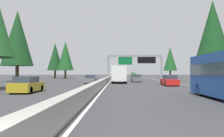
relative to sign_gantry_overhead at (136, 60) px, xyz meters
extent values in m
plane|color=#38383A|center=(7.93, 6.04, -4.75)|extent=(320.00, 320.00, 0.00)
cube|color=#9E9B93|center=(27.93, 6.34, -4.30)|extent=(180.00, 0.56, 0.90)
cube|color=silver|center=(17.93, -5.48, -4.75)|extent=(160.00, 0.16, 0.01)
cube|color=silver|center=(17.93, 5.79, -4.75)|extent=(160.00, 0.16, 0.01)
cylinder|color=gray|center=(0.04, 6.34, -2.02)|extent=(0.36, 0.36, 5.47)
cylinder|color=gray|center=(0.04, -5.98, -2.02)|extent=(0.36, 0.36, 5.47)
cube|color=gray|center=(0.04, 0.18, 0.97)|extent=(0.50, 12.32, 0.50)
cube|color=#0C602D|center=(-0.11, 2.40, -0.13)|extent=(0.12, 3.20, 1.90)
cube|color=black|center=(-0.11, -2.53, -0.03)|extent=(0.16, 4.20, 1.50)
cylinder|color=black|center=(-36.34, -2.02, -4.25)|extent=(1.00, 0.30, 1.00)
cube|color=red|center=(-21.89, -2.94, -4.23)|extent=(4.40, 1.80, 0.76)
cube|color=#2D3847|center=(-22.11, -2.94, -3.57)|extent=(2.46, 1.51, 0.56)
cylinder|color=black|center=(-20.48, -2.15, -4.43)|extent=(0.64, 0.22, 0.64)
cylinder|color=black|center=(-20.48, -3.73, -4.43)|extent=(0.64, 0.22, 0.64)
cylinder|color=black|center=(-23.30, -2.15, -4.43)|extent=(0.64, 0.22, 0.64)
cylinder|color=black|center=(-23.30, -3.73, -4.43)|extent=(0.64, 0.22, 0.64)
cube|color=slate|center=(-8.45, 0.51, -4.23)|extent=(4.40, 1.80, 0.76)
cube|color=#2D3847|center=(-8.67, 0.51, -3.57)|extent=(2.46, 1.51, 0.56)
cylinder|color=black|center=(-7.04, 1.30, -4.43)|extent=(0.64, 0.22, 0.64)
cylinder|color=black|center=(-7.04, -0.28, -4.43)|extent=(0.64, 0.22, 0.64)
cylinder|color=black|center=(-9.86, 1.30, -4.43)|extent=(0.64, 0.22, 0.64)
cylinder|color=black|center=(-9.86, -0.28, -4.43)|extent=(0.64, 0.22, 0.64)
cube|color=#2D6B38|center=(48.88, -2.87, -4.14)|extent=(5.60, 2.00, 0.70)
cube|color=#2D6B38|center=(49.89, -2.87, -3.34)|extent=(2.24, 1.84, 0.90)
cube|color=#2D3847|center=(49.89, -2.87, -3.25)|extent=(2.02, 1.92, 0.41)
cylinder|color=black|center=(50.73, -2.01, -4.35)|extent=(0.80, 0.28, 0.80)
cylinder|color=black|center=(50.73, -3.73, -4.35)|extent=(0.80, 0.28, 0.80)
cylinder|color=black|center=(47.03, -2.01, -4.35)|extent=(0.80, 0.28, 0.80)
cylinder|color=black|center=(47.03, -3.73, -4.35)|extent=(0.80, 0.28, 0.80)
cube|color=red|center=(66.38, 4.06, -4.23)|extent=(4.40, 1.80, 0.76)
cube|color=#2D3847|center=(66.16, 4.06, -3.57)|extent=(2.46, 1.51, 0.56)
cylinder|color=black|center=(67.78, 4.85, -4.43)|extent=(0.64, 0.22, 0.64)
cylinder|color=black|center=(67.78, 3.27, -4.43)|extent=(0.64, 0.22, 0.64)
cylinder|color=black|center=(64.97, 4.85, -4.43)|extent=(0.64, 0.22, 0.64)
cylinder|color=black|center=(64.97, 3.27, -4.43)|extent=(0.64, 0.22, 0.64)
cube|color=white|center=(-14.57, 3.99, -3.05)|extent=(6.12, 2.40, 2.50)
cube|color=red|center=(-10.32, 3.99, -3.35)|extent=(2.38, 2.30, 1.90)
cylinder|color=black|center=(-10.49, 5.05, -4.30)|extent=(0.90, 0.28, 0.90)
cylinder|color=black|center=(-10.49, 2.93, -4.30)|extent=(0.90, 0.28, 0.90)
cylinder|color=black|center=(-16.27, 5.05, -4.30)|extent=(0.90, 0.28, 0.90)
cylinder|color=black|center=(-16.27, 2.93, -4.30)|extent=(0.90, 0.28, 0.90)
cube|color=slate|center=(-14.88, 8.80, -4.23)|extent=(4.40, 1.80, 0.76)
cube|color=#2D3847|center=(-15.10, 8.80, -3.57)|extent=(2.46, 1.51, 0.56)
cylinder|color=black|center=(-13.47, 9.59, -4.43)|extent=(0.64, 0.22, 0.64)
cylinder|color=black|center=(-13.47, 8.01, -4.43)|extent=(0.64, 0.22, 0.64)
cylinder|color=black|center=(-16.28, 9.59, -4.43)|extent=(0.64, 0.22, 0.64)
cylinder|color=black|center=(-16.28, 8.01, -4.43)|extent=(0.64, 0.22, 0.64)
cube|color=#AD931E|center=(-33.59, 12.41, -4.23)|extent=(4.40, 1.80, 0.76)
cube|color=#2D3847|center=(-33.81, 12.41, -3.57)|extent=(2.46, 1.51, 0.56)
cylinder|color=black|center=(-32.18, 13.20, -4.43)|extent=(0.64, 0.22, 0.64)
cylinder|color=black|center=(-32.18, 11.62, -4.43)|extent=(0.64, 0.22, 0.64)
cylinder|color=black|center=(-35.00, 13.20, -4.43)|extent=(0.64, 0.22, 0.64)
cylinder|color=black|center=(-35.00, 11.62, -4.43)|extent=(0.64, 0.22, 0.64)
cylinder|color=#4C3823|center=(-19.55, -9.90, -3.37)|extent=(0.66, 0.66, 2.77)
cone|color=#143D19|center=(-19.55, -9.90, 2.92)|extent=(5.53, 5.53, 9.81)
cylinder|color=#4C3823|center=(0.19, -16.69, -3.87)|extent=(0.55, 0.55, 1.77)
cone|color=#236028|center=(0.19, -16.69, 0.16)|extent=(3.55, 3.55, 6.29)
cylinder|color=#4C3823|center=(37.06, -16.35, -3.45)|extent=(0.64, 0.64, 2.60)
cone|color=#194C1E|center=(37.06, -16.35, 2.46)|extent=(5.20, 5.20, 9.23)
cylinder|color=#4C3823|center=(-6.53, 24.90, -3.14)|extent=(0.71, 0.71, 3.23)
cone|color=#143D19|center=(-6.53, 24.90, 4.21)|extent=(6.47, 6.47, 11.47)
cylinder|color=#4C3823|center=(20.81, 20.92, -3.44)|extent=(0.65, 0.65, 2.62)
cone|color=#194C1E|center=(20.81, 20.92, 2.51)|extent=(5.24, 5.24, 9.30)
cylinder|color=#4C3823|center=(24.26, 25.18, -3.45)|extent=(0.64, 0.64, 2.60)
cone|color=#143D19|center=(24.26, 25.18, 2.47)|extent=(5.21, 5.21, 9.23)
camera|label=1|loc=(-54.66, 4.33, -2.98)|focal=37.81mm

